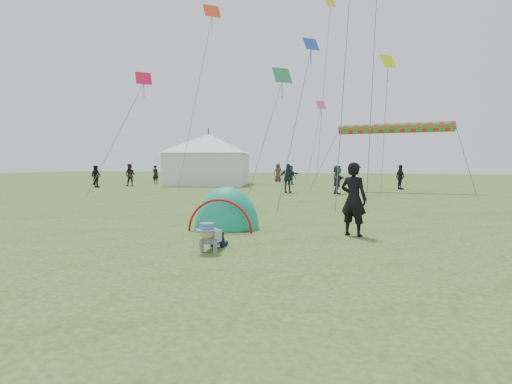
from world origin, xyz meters
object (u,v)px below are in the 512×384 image
(crawling_toddler, at_px, (211,236))
(standing_adult, at_px, (353,199))
(event_marquee, at_px, (209,157))
(popup_tent, at_px, (227,228))

(crawling_toddler, height_order, standing_adult, standing_adult)
(event_marquee, bearing_deg, popup_tent, -77.48)
(popup_tent, distance_m, standing_adult, 3.41)
(standing_adult, height_order, event_marquee, event_marquee)
(crawling_toddler, distance_m, standing_adult, 3.65)
(crawling_toddler, relative_size, popup_tent, 0.35)
(popup_tent, xyz_separation_m, standing_adult, (3.29, 0.04, 0.88))
(crawling_toddler, xyz_separation_m, standing_adult, (2.41, 2.68, 0.58))
(standing_adult, relative_size, event_marquee, 0.27)
(popup_tent, bearing_deg, crawling_toddler, -79.60)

